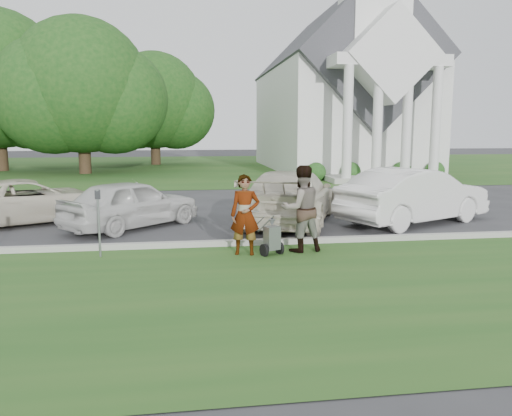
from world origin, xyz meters
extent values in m
plane|color=#333335|center=(0.00, 0.00, 0.00)|extent=(120.00, 120.00, 0.00)
cube|color=#21501B|center=(0.00, -3.00, 0.01)|extent=(80.00, 7.00, 0.01)
cube|color=#21501B|center=(0.00, 27.00, 0.01)|extent=(80.00, 30.00, 0.01)
cube|color=#9E9E93|center=(0.00, 0.55, 0.07)|extent=(80.00, 0.18, 0.15)
cube|color=white|center=(9.00, 24.00, 3.50)|extent=(9.00, 16.00, 7.00)
cube|color=#38383D|center=(9.00, 24.00, 7.00)|extent=(9.19, 17.00, 9.19)
cube|color=#9E9E93|center=(9.00, 14.80, 0.15)|extent=(6.20, 2.60, 0.30)
cylinder|color=white|center=(6.60, 13.80, 3.00)|extent=(0.50, 0.50, 6.00)
cylinder|color=white|center=(8.20, 13.80, 3.00)|extent=(0.50, 0.50, 6.00)
cylinder|color=white|center=(9.80, 13.80, 3.00)|extent=(0.50, 0.50, 6.00)
cylinder|color=white|center=(11.40, 13.80, 3.00)|extent=(0.50, 0.50, 6.00)
cube|color=white|center=(9.00, 14.60, 6.30)|extent=(6.20, 2.00, 0.60)
cube|color=white|center=(9.00, 14.60, 6.60)|extent=(5.09, 2.20, 5.09)
sphere|color=#1E4C19|center=(5.50, 15.70, 0.45)|extent=(1.10, 1.10, 1.10)
sphere|color=#1E4C19|center=(7.50, 15.70, 0.45)|extent=(1.10, 1.10, 1.10)
sphere|color=#1E4C19|center=(10.50, 15.70, 0.45)|extent=(1.10, 1.10, 1.10)
sphere|color=#1E4C19|center=(12.50, 15.70, 0.45)|extent=(1.10, 1.10, 1.10)
cylinder|color=#332316|center=(-8.00, 22.00, 1.60)|extent=(0.76, 0.76, 3.20)
sphere|color=#164415|center=(-8.00, 22.00, 5.51)|extent=(8.40, 8.40, 8.40)
sphere|color=#164415|center=(-6.11, 22.30, 4.67)|extent=(6.89, 6.89, 6.89)
sphere|color=#164415|center=(-9.68, 21.70, 4.88)|extent=(7.22, 7.22, 7.22)
cylinder|color=#332316|center=(-14.00, 25.00, 1.80)|extent=(0.76, 0.76, 3.60)
sphere|color=#164415|center=(-11.93, 25.30, 5.21)|extent=(7.54, 7.54, 7.54)
cylinder|color=#332316|center=(-4.00, 30.00, 1.50)|extent=(0.76, 0.76, 3.00)
sphere|color=#164415|center=(-4.00, 30.00, 5.09)|extent=(7.60, 7.60, 7.60)
sphere|color=#164415|center=(-2.29, 30.30, 4.33)|extent=(6.23, 6.23, 6.23)
sphere|color=#164415|center=(-5.52, 29.70, 4.52)|extent=(6.54, 6.54, 6.54)
cylinder|color=black|center=(0.00, -0.55, 0.14)|extent=(0.17, 0.29, 0.28)
cylinder|color=black|center=(0.38, -0.39, 0.14)|extent=(0.17, 0.29, 0.28)
cylinder|color=#2D2D33|center=(0.19, -0.47, 0.14)|extent=(0.45, 0.22, 0.03)
cube|color=gray|center=(0.19, -0.47, 0.40)|extent=(0.39, 0.36, 0.52)
cone|color=gray|center=(0.19, -0.47, 0.74)|extent=(0.21, 0.21, 0.15)
cylinder|color=#2D2D33|center=(0.19, -0.47, 0.82)|extent=(0.04, 0.04, 0.06)
cylinder|color=gray|center=(-0.11, -0.11, 0.63)|extent=(0.30, 0.65, 0.50)
cylinder|color=gray|center=(0.13, 0.00, 0.63)|extent=(0.30, 0.65, 0.50)
cylinder|color=gray|center=(-0.12, 0.26, 0.87)|extent=(0.29, 0.14, 0.03)
imported|color=#999999|center=(-0.39, -0.32, 0.89)|extent=(0.72, 0.55, 1.79)
imported|color=#999999|center=(0.91, -0.20, 0.98)|extent=(1.07, 0.90, 1.97)
cylinder|color=gray|center=(-3.56, -0.11, 0.65)|extent=(0.05, 0.05, 1.30)
cube|color=#2D2D33|center=(-3.56, -0.11, 1.39)|extent=(0.11, 0.08, 0.20)
cylinder|color=gray|center=(-3.56, -0.11, 1.49)|extent=(0.10, 0.10, 0.03)
imported|color=beige|center=(-6.33, 4.44, 0.66)|extent=(5.25, 4.19, 1.33)
imported|color=silver|center=(-3.21, 3.24, 0.70)|extent=(4.11, 4.02, 1.40)
imported|color=beige|center=(1.39, 3.20, 0.80)|extent=(4.12, 5.95, 1.60)
imported|color=white|center=(5.06, 2.78, 0.82)|extent=(5.27, 3.70, 1.65)
camera|label=1|loc=(-1.68, -11.11, 2.76)|focal=35.00mm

